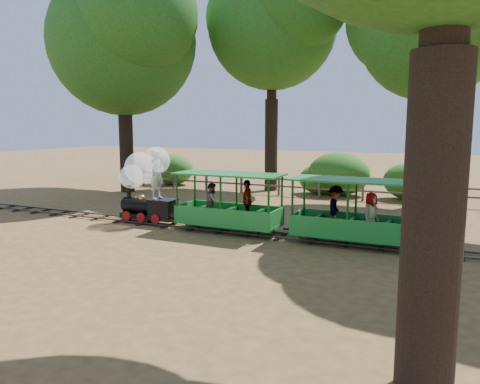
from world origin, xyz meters
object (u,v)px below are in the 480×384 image
at_px(locomotive, 145,179).
at_px(fence, 299,185).
at_px(carriage_rear, 350,217).
at_px(carriage_front, 229,207).

distance_m(locomotive, fence, 8.54).
bearing_deg(carriage_rear, locomotive, 179.56).
bearing_deg(carriage_front, fence, 91.86).
distance_m(carriage_front, fence, 8.01).
relative_size(locomotive, carriage_rear, 0.78).
bearing_deg(carriage_front, locomotive, 178.73).
bearing_deg(locomotive, carriage_rear, -0.44).
xyz_separation_m(carriage_rear, fence, (-4.07, 7.99, -0.23)).
relative_size(locomotive, fence, 0.15).
relative_size(carriage_front, carriage_rear, 1.00).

